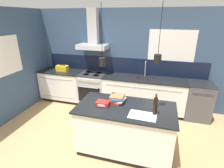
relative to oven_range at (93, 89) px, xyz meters
The scene contains 13 objects.
ground_plane 1.90m from the oven_range, 65.71° to the right, with size 16.00×16.00×0.00m, color tan.
wall_back 1.19m from the oven_range, 23.71° to the left, with size 5.60×2.03×2.60m.
wall_left 2.12m from the oven_range, 149.35° to the right, with size 0.08×3.80×2.60m.
counter_run_left 0.98m from the oven_range, behind, with size 1.25×0.64×0.91m.
counter_run_sink 1.42m from the oven_range, ahead, with size 2.12×0.64×1.32m.
oven_range is the anchor object (origin of this frame).
dishwasher 2.77m from the oven_range, ahead, with size 0.59×0.65×0.91m.
kitchen_island 2.06m from the oven_range, 51.82° to the right, with size 1.73×0.90×0.91m.
bottle_on_island 2.56m from the oven_range, 44.32° to the right, with size 0.07×0.07×0.36m.
book_stack 1.90m from the oven_range, 53.60° to the right, with size 0.29×0.34×0.13m.
red_supply_box 1.96m from the oven_range, 62.54° to the right, with size 0.23×0.17×0.08m.
paper_pile 2.47m from the oven_range, 49.00° to the right, with size 0.45×0.30×0.01m.
yellow_toolbox 1.08m from the oven_range, behind, with size 0.34×0.18×0.19m.
Camera 1 is at (1.03, -2.61, 2.39)m, focal length 28.00 mm.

